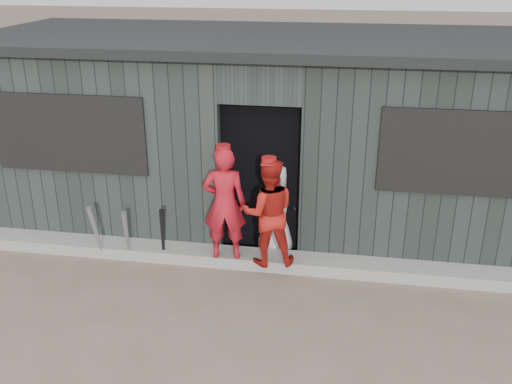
% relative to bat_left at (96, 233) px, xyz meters
% --- Properties ---
extents(ground, '(80.00, 80.00, 0.00)m').
position_rel_bat_left_xyz_m(ground, '(1.99, -1.59, -0.40)').
color(ground, brown).
rests_on(ground, ground).
extents(curb, '(8.00, 0.36, 0.15)m').
position_rel_bat_left_xyz_m(curb, '(1.99, 0.23, -0.32)').
color(curb, gray).
rests_on(curb, ground).
extents(bat_left, '(0.10, 0.27, 0.79)m').
position_rel_bat_left_xyz_m(bat_left, '(0.00, 0.00, 0.00)').
color(bat_left, '#919299').
rests_on(bat_left, ground).
extents(bat_mid, '(0.11, 0.20, 0.72)m').
position_rel_bat_left_xyz_m(bat_mid, '(0.37, 0.05, -0.04)').
color(bat_mid, gray).
rests_on(bat_mid, ground).
extents(bat_right, '(0.19, 0.32, 0.79)m').
position_rel_bat_left_xyz_m(bat_right, '(0.84, 0.09, 0.00)').
color(bat_right, black).
rests_on(bat_right, ground).
extents(player_red_left, '(0.56, 0.41, 1.42)m').
position_rel_bat_left_xyz_m(player_red_left, '(1.63, 0.12, 0.47)').
color(player_red_left, '#B51623').
rests_on(player_red_left, curb).
extents(player_red_right, '(0.73, 0.63, 1.32)m').
position_rel_bat_left_xyz_m(player_red_right, '(2.17, 0.06, 0.42)').
color(player_red_right, '#B01B15').
rests_on(player_red_right, curb).
extents(player_grey_back, '(0.61, 0.41, 1.24)m').
position_rel_bat_left_xyz_m(player_grey_back, '(2.19, 0.59, 0.22)').
color(player_grey_back, '#B6B6B6').
rests_on(player_grey_back, ground).
extents(dugout, '(8.30, 3.30, 2.62)m').
position_rel_bat_left_xyz_m(dugout, '(1.99, 1.92, 0.89)').
color(dugout, black).
rests_on(dugout, ground).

